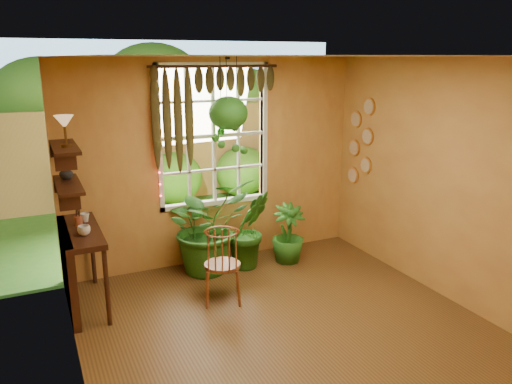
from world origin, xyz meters
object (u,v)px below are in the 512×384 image
potted_plant_left (207,225)px  hanging_basket (228,117)px  potted_plant_mid (249,229)px  counter_ledge (73,261)px  windsor_chair (223,275)px

potted_plant_left → hanging_basket: size_ratio=1.00×
potted_plant_mid → counter_ledge: bearing=-174.6°
potted_plant_mid → hanging_basket: hanging_basket is taller
counter_ledge → potted_plant_mid: bearing=5.4°
potted_plant_left → hanging_basket: 1.40m
windsor_chair → hanging_basket: 1.98m
counter_ledge → potted_plant_mid: size_ratio=1.16×
hanging_basket → potted_plant_mid: bearing=-47.4°
hanging_basket → windsor_chair: bearing=-116.6°
potted_plant_mid → hanging_basket: (-0.19, 0.20, 1.45)m
potted_plant_left → hanging_basket: (0.35, 0.09, 1.35)m
counter_ledge → hanging_basket: 2.50m
windsor_chair → hanging_basket: (0.49, 0.97, 1.65)m
potted_plant_left → potted_plant_mid: 0.56m
hanging_basket → potted_plant_left: bearing=-165.8°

